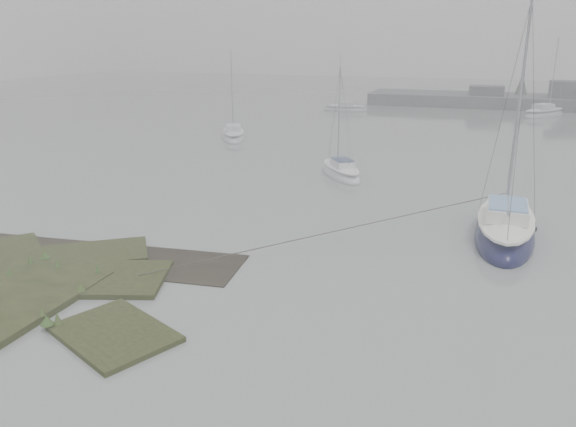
{
  "coord_description": "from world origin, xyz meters",
  "views": [
    {
      "loc": [
        9.9,
        -12.39,
        8.23
      ],
      "look_at": [
        3.26,
        6.79,
        1.8
      ],
      "focal_mm": 35.0,
      "sensor_mm": 36.0,
      "label": 1
    }
  ],
  "objects": [
    {
      "name": "sailboat_far_b",
      "position": [
        16.04,
        53.73,
        0.27
      ],
      "size": [
        5.48,
        6.2,
        8.84
      ],
      "rotation": [
        0.0,
        0.0,
        -0.66
      ],
      "color": "#A1A5AA",
      "rests_on": "ground"
    },
    {
      "name": "sailboat_far_a",
      "position": [
        -9.74,
        30.36,
        0.24
      ],
      "size": [
        4.0,
        5.71,
        7.73
      ],
      "rotation": [
        0.0,
        0.0,
        0.45
      ],
      "color": "silver",
      "rests_on": "ground"
    },
    {
      "name": "sailboat_main",
      "position": [
        11.26,
        11.98,
        0.33
      ],
      "size": [
        2.58,
        7.49,
        10.5
      ],
      "rotation": [
        0.0,
        0.0,
        -0.02
      ],
      "color": "#0F1035",
      "rests_on": "ground"
    },
    {
      "name": "sailboat_white",
      "position": [
        1.98,
        20.48,
        0.22
      ],
      "size": [
        4.15,
        5.06,
        7.05
      ],
      "rotation": [
        0.0,
        0.0,
        0.59
      ],
      "color": "silver",
      "rests_on": "ground"
    },
    {
      "name": "sailboat_far_c",
      "position": [
        -5.22,
        51.23,
        0.22
      ],
      "size": [
        5.06,
        2.0,
        6.99
      ],
      "rotation": [
        0.0,
        0.0,
        1.65
      ],
      "color": "#9DA4A7",
      "rests_on": "ground"
    },
    {
      "name": "ground",
      "position": [
        0.0,
        30.0,
        0.0
      ],
      "size": [
        160.0,
        160.0,
        0.0
      ],
      "primitive_type": "plane",
      "color": "slate",
      "rests_on": "ground"
    }
  ]
}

